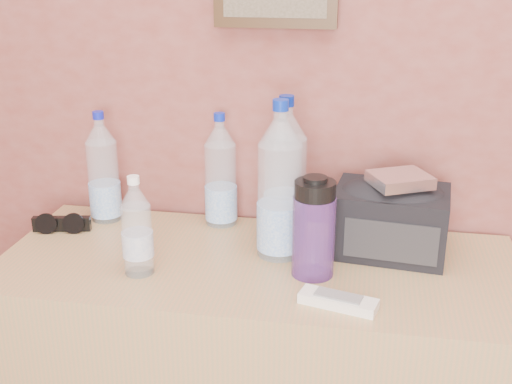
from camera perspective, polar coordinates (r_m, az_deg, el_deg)
pet_large_a at (r=1.75m, az=-13.42°, el=1.67°), size 0.08×0.08×0.30m
pet_large_b at (r=1.68m, az=-3.17°, el=1.44°), size 0.08×0.08×0.30m
pet_large_c at (r=1.56m, az=2.62°, el=1.07°), size 0.10×0.10×0.37m
pet_large_d at (r=1.49m, az=2.10°, el=0.28°), size 0.10×0.10×0.38m
pet_small at (r=1.45m, az=-10.54°, el=-3.46°), size 0.07×0.07×0.23m
nalgene_bottle at (r=1.42m, az=5.16°, el=-3.16°), size 0.10×0.10×0.23m
sunglasses at (r=1.75m, az=-16.88°, el=-2.72°), size 0.16×0.08×0.04m
ac_remote at (r=1.35m, az=7.32°, el=-9.60°), size 0.17×0.09×0.02m
toiletry_bag at (r=1.57m, az=11.87°, el=-2.19°), size 0.28×0.22×0.18m
foil_packet at (r=1.51m, az=12.67°, el=1.08°), size 0.16×0.15×0.03m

